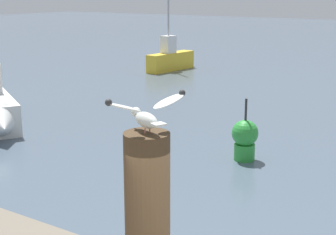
{
  "coord_description": "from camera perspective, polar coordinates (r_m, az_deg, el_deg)",
  "views": [
    {
      "loc": [
        0.68,
        -2.84,
        3.51
      ],
      "look_at": [
        -1.18,
        -0.02,
        2.67
      ],
      "focal_mm": 54.97,
      "sensor_mm": 36.0,
      "label": 1
    }
  ],
  "objects": [
    {
      "name": "mooring_post",
      "position": [
        3.48,
        -2.3,
        -10.28
      ],
      "size": [
        0.31,
        0.31,
        1.07
      ],
      "primitive_type": "cylinder",
      "color": "#4C3823",
      "rests_on": "harbor_quay"
    },
    {
      "name": "seagull",
      "position": [
        3.26,
        -2.45,
        0.42
      ],
      "size": [
        0.38,
        0.56,
        0.26
      ],
      "color": "#C67260",
      "rests_on": "mooring_post"
    },
    {
      "name": "boat_yellow",
      "position": [
        23.08,
        0.47,
        6.57
      ],
      "size": [
        0.9,
        3.1,
        4.21
      ],
      "color": "yellow",
      "rests_on": "ground_plane"
    },
    {
      "name": "channel_buoy",
      "position": [
        10.92,
        8.52,
        -2.29
      ],
      "size": [
        0.56,
        0.56,
        1.33
      ],
      "color": "green",
      "rests_on": "ground_plane"
    }
  ]
}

